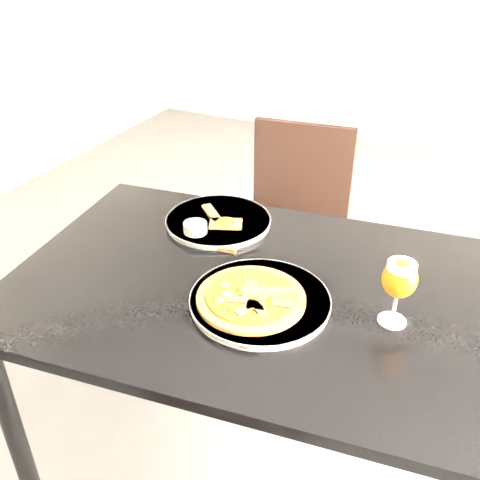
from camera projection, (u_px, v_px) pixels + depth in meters
The scene contains 10 objects.
ground at pixel (332, 471), 1.72m from camera, with size 6.00×6.00×0.00m, color #59595C.
dining_table at pixel (253, 311), 1.37m from camera, with size 1.29×0.94×0.75m.
chair_far at pixel (292, 231), 2.07m from camera, with size 0.44×0.44×0.87m.
plate_main at pixel (260, 301), 1.24m from camera, with size 0.33×0.33×0.02m, color silver.
pizza at pixel (252, 297), 1.23m from camera, with size 0.25×0.25×0.03m.
plate_second at pixel (218, 221), 1.57m from camera, with size 0.30×0.30×0.02m, color silver.
crust_scraps at pixel (221, 220), 1.55m from camera, with size 0.17×0.13×0.01m.
loose_crust at pixel (215, 246), 1.46m from camera, with size 0.12×0.03×0.01m, color brown.
sauce_cup at pixel (195, 229), 1.49m from camera, with size 0.07×0.07×0.04m.
beer_glass at pixel (400, 279), 1.13m from camera, with size 0.08×0.08×0.16m.
Camera 1 is at (0.20, -1.10, 1.52)m, focal length 40.00 mm.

